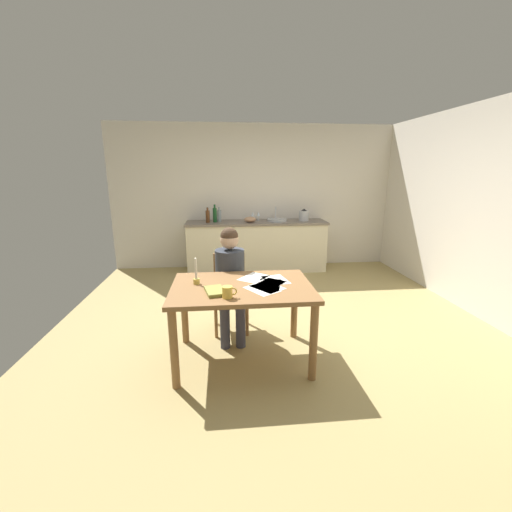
# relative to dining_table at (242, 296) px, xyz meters

# --- Properties ---
(ground_plane) EXTENTS (5.20, 5.20, 0.04)m
(ground_plane) POSITION_rel_dining_table_xyz_m (0.44, 0.74, -0.67)
(ground_plane) COLOR tan
(wall_back) EXTENTS (5.20, 0.12, 2.60)m
(wall_back) POSITION_rel_dining_table_xyz_m (0.44, 3.34, 0.65)
(wall_back) COLOR silver
(wall_back) RESTS_ON ground
(wall_right) EXTENTS (0.12, 5.20, 2.60)m
(wall_right) POSITION_rel_dining_table_xyz_m (3.04, 0.74, 0.65)
(wall_right) COLOR silver
(wall_right) RESTS_ON ground
(kitchen_counter) EXTENTS (2.50, 0.64, 0.90)m
(kitchen_counter) POSITION_rel_dining_table_xyz_m (0.44, 2.98, -0.19)
(kitchen_counter) COLOR beige
(kitchen_counter) RESTS_ON ground
(dining_table) EXTENTS (1.29, 0.90, 0.75)m
(dining_table) POSITION_rel_dining_table_xyz_m (0.00, 0.00, 0.00)
(dining_table) COLOR olive
(dining_table) RESTS_ON ground
(chair_at_table) EXTENTS (0.41, 0.41, 0.86)m
(chair_at_table) POSITION_rel_dining_table_xyz_m (-0.10, 0.69, -0.16)
(chair_at_table) COLOR olive
(chair_at_table) RESTS_ON ground
(person_seated) EXTENTS (0.33, 0.60, 1.19)m
(person_seated) POSITION_rel_dining_table_xyz_m (-0.10, 0.54, 0.03)
(person_seated) COLOR #333842
(person_seated) RESTS_ON ground
(coffee_mug) EXTENTS (0.12, 0.09, 0.10)m
(coffee_mug) POSITION_rel_dining_table_xyz_m (-0.14, -0.29, 0.16)
(coffee_mug) COLOR #F2CC4C
(coffee_mug) RESTS_ON dining_table
(candlestick) EXTENTS (0.06, 0.06, 0.25)m
(candlestick) POSITION_rel_dining_table_xyz_m (-0.42, 0.09, 0.18)
(candlestick) COLOR gold
(candlestick) RESTS_ON dining_table
(book_magazine) EXTENTS (0.20, 0.28, 0.03)m
(book_magazine) POSITION_rel_dining_table_xyz_m (-0.24, -0.16, 0.12)
(book_magazine) COLOR olive
(book_magazine) RESTS_ON dining_table
(paper_letter) EXTENTS (0.27, 0.33, 0.00)m
(paper_letter) POSITION_rel_dining_table_xyz_m (0.33, 0.13, 0.11)
(paper_letter) COLOR white
(paper_letter) RESTS_ON dining_table
(paper_bill) EXTENTS (0.35, 0.36, 0.00)m
(paper_bill) POSITION_rel_dining_table_xyz_m (0.13, 0.22, 0.11)
(paper_bill) COLOR white
(paper_bill) RESTS_ON dining_table
(paper_envelope) EXTENTS (0.34, 0.36, 0.00)m
(paper_envelope) POSITION_rel_dining_table_xyz_m (0.17, -0.12, 0.11)
(paper_envelope) COLOR white
(paper_envelope) RESTS_ON dining_table
(paper_receipt) EXTENTS (0.28, 0.34, 0.00)m
(paper_receipt) POSITION_rel_dining_table_xyz_m (0.26, 0.01, 0.11)
(paper_receipt) COLOR white
(paper_receipt) RESTS_ON dining_table
(paper_notice) EXTENTS (0.35, 0.36, 0.00)m
(paper_notice) POSITION_rel_dining_table_xyz_m (0.26, 0.02, 0.11)
(paper_notice) COLOR white
(paper_notice) RESTS_ON dining_table
(paper_flyer) EXTENTS (0.35, 0.36, 0.00)m
(paper_flyer) POSITION_rel_dining_table_xyz_m (0.22, -0.07, 0.11)
(paper_flyer) COLOR white
(paper_flyer) RESTS_ON dining_table
(sink_unit) EXTENTS (0.36, 0.36, 0.24)m
(sink_unit) POSITION_rel_dining_table_xyz_m (0.81, 2.99, 0.28)
(sink_unit) COLOR #B2B7BC
(sink_unit) RESTS_ON kitchen_counter
(bottle_oil) EXTENTS (0.07, 0.07, 0.26)m
(bottle_oil) POSITION_rel_dining_table_xyz_m (-0.43, 2.93, 0.36)
(bottle_oil) COLOR #593319
(bottle_oil) RESTS_ON kitchen_counter
(bottle_vinegar) EXTENTS (0.07, 0.07, 0.31)m
(bottle_vinegar) POSITION_rel_dining_table_xyz_m (-0.30, 2.97, 0.38)
(bottle_vinegar) COLOR #194C23
(bottle_vinegar) RESTS_ON kitchen_counter
(bottle_wine_red) EXTENTS (0.07, 0.07, 0.25)m
(bottle_wine_red) POSITION_rel_dining_table_xyz_m (-0.22, 3.03, 0.36)
(bottle_wine_red) COLOR #8C999E
(bottle_wine_red) RESTS_ON kitchen_counter
(mixing_bowl) EXTENTS (0.21, 0.21, 0.09)m
(mixing_bowl) POSITION_rel_dining_table_xyz_m (0.31, 2.90, 0.30)
(mixing_bowl) COLOR tan
(mixing_bowl) RESTS_ON kitchen_counter
(stovetop_kettle) EXTENTS (0.18, 0.18, 0.22)m
(stovetop_kettle) POSITION_rel_dining_table_xyz_m (1.30, 2.98, 0.35)
(stovetop_kettle) COLOR #B7BABF
(stovetop_kettle) RESTS_ON kitchen_counter
(wine_glass_near_sink) EXTENTS (0.07, 0.07, 0.15)m
(wine_glass_near_sink) POSITION_rel_dining_table_xyz_m (0.49, 3.13, 0.36)
(wine_glass_near_sink) COLOR silver
(wine_glass_near_sink) RESTS_ON kitchen_counter
(wine_glass_by_kettle) EXTENTS (0.07, 0.07, 0.15)m
(wine_glass_by_kettle) POSITION_rel_dining_table_xyz_m (0.38, 3.13, 0.36)
(wine_glass_by_kettle) COLOR silver
(wine_glass_by_kettle) RESTS_ON kitchen_counter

